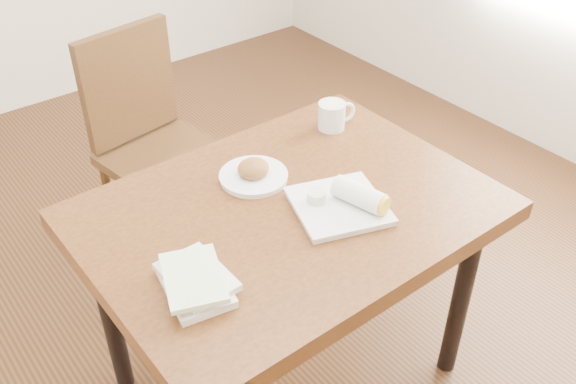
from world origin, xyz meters
TOP-DOWN VIEW (x-y plane):
  - ground at (0.00, 0.00)m, footprint 4.00×5.00m
  - table at (0.00, 0.00)m, footprint 1.14×0.84m
  - chair_far at (0.02, 0.90)m, footprint 0.48×0.48m
  - plate_scone at (0.00, 0.17)m, footprint 0.21×0.21m
  - coffee_mug at (0.39, 0.25)m, footprint 0.14×0.09m
  - plate_burrito at (0.12, -0.11)m, footprint 0.32×0.32m
  - book_stack at (-0.38, -0.12)m, footprint 0.20×0.24m

SIDE VIEW (x-z plane):
  - ground at x=0.00m, z-range -0.01..0.00m
  - chair_far at x=0.02m, z-range 0.07..1.03m
  - table at x=0.00m, z-range 0.29..1.04m
  - plate_scone at x=0.00m, z-range 0.74..0.80m
  - plate_burrito at x=0.12m, z-range 0.73..0.82m
  - book_stack at x=-0.38m, z-range 0.75..0.80m
  - coffee_mug at x=0.39m, z-range 0.75..0.84m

